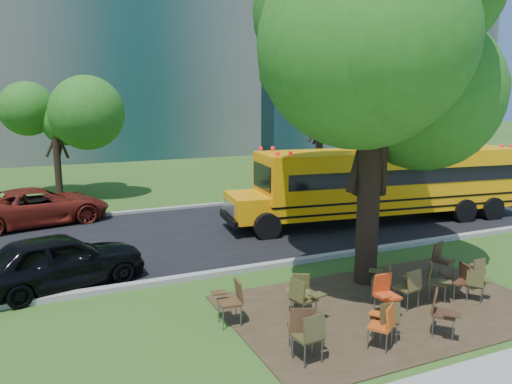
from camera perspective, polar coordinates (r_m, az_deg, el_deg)
name	(u,v)px	position (r m, az deg, el deg)	size (l,w,h in m)	color
ground	(335,307)	(11.72, 9.00, -12.86)	(160.00, 160.00, 0.00)	#2E5019
dirt_patch	(385,307)	(11.89, 14.50, -12.64)	(7.00, 4.50, 0.03)	#382819
asphalt_road	(226,231)	(17.64, -3.48, -4.51)	(80.00, 8.00, 0.04)	black
kerb_near	(276,264)	(14.12, 2.32, -8.25)	(80.00, 0.25, 0.14)	gray
kerb_far	(192,207)	(21.41, -7.35, -1.70)	(80.00, 0.25, 0.14)	gray
building_right	(334,21)	(56.23, 8.87, 18.70)	(30.00, 16.00, 25.00)	gray
bg_tree_2	(53,107)	(24.96, -22.16, 8.97)	(4.80, 4.80, 6.62)	black
bg_tree_3	(321,90)	(26.85, 7.39, 11.49)	(5.60, 5.60, 7.84)	black
bg_tree_4	(450,103)	(31.04, 21.25, 9.48)	(5.00, 5.00, 6.85)	black
main_tree	(374,65)	(12.44, 13.37, 13.99)	(7.12, 7.12, 9.00)	black
school_bus	(386,180)	(19.45, 14.60, 1.30)	(11.36, 3.75, 2.73)	#FF9E08
chair_0	(311,332)	(9.18, 6.28, -15.66)	(0.64, 0.62, 0.96)	#413A1C
chair_1	(303,324)	(9.46, 5.37, -14.82)	(0.77, 0.61, 0.96)	#432918
chair_2	(384,322)	(9.90, 14.40, -14.19)	(0.59, 0.75, 0.89)	#C34914
chair_3	(385,292)	(11.21, 14.52, -10.97)	(0.61, 0.55, 0.95)	#CD4115
chair_4	(387,317)	(10.14, 14.79, -13.66)	(0.63, 0.52, 0.88)	#453C1E
chair_5	(441,309)	(10.68, 20.41, -12.46)	(0.64, 0.81, 0.94)	#422617
chair_6	(459,277)	(12.71, 22.18, -9.01)	(0.52, 0.66, 0.88)	#442718
chair_7	(477,282)	(12.70, 23.91, -9.40)	(0.67, 0.53, 0.80)	#46411E
chair_8	(232,297)	(10.57, -2.78, -11.91)	(0.57, 0.68, 0.97)	#50341C
chair_9	(300,289)	(11.26, 5.04, -10.96)	(0.68, 0.54, 0.83)	brown
chair_10	(303,296)	(10.70, 5.36, -11.70)	(0.69, 0.65, 0.95)	#46401E
chair_11	(384,277)	(12.06, 14.45, -9.34)	(0.65, 0.83, 0.96)	#47441E
chair_12	(435,279)	(12.41, 19.82, -9.30)	(0.60, 0.76, 0.88)	#423C1C
chair_13	(476,270)	(13.47, 23.82, -8.17)	(0.54, 0.49, 0.83)	brown
chair_14	(410,284)	(11.76, 17.17, -10.04)	(0.64, 0.66, 0.95)	brown
chair_15	(442,257)	(13.91, 20.46, -6.97)	(0.65, 0.73, 0.96)	#442B18
black_car	(59,261)	(13.35, -21.55, -7.30)	(1.65, 4.11, 1.40)	black
bg_car_red	(39,206)	(20.14, -23.56, -1.51)	(2.30, 4.99, 1.39)	#611910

